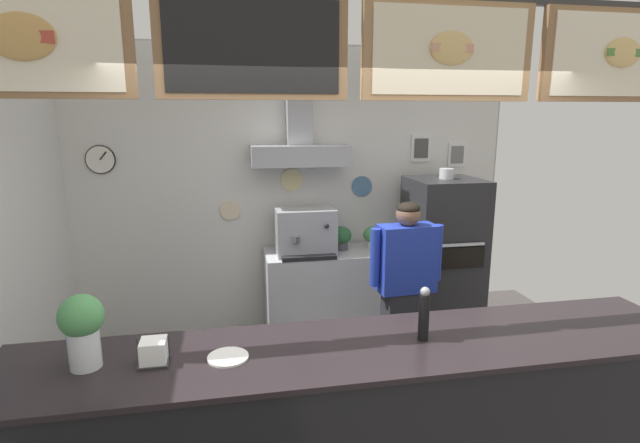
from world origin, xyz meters
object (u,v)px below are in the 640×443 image
object	(u,v)px
potted_rosemary	(372,236)
napkin_holder	(154,352)
espresso_machine	(305,232)
basil_vase	(82,329)
pepper_grinder	(424,314)
shop_worker	(405,292)
pizza_oven	(442,260)
condiment_plate	(228,357)
potted_oregano	(342,237)

from	to	relation	value
potted_rosemary	napkin_holder	size ratio (longest dim) A/B	1.51
espresso_machine	basil_vase	bearing A→B (deg)	-122.16
pepper_grinder	espresso_machine	bearing A→B (deg)	96.78
potted_rosemary	pepper_grinder	bearing A→B (deg)	-100.27
shop_worker	espresso_machine	bearing A→B (deg)	-62.10
pizza_oven	potted_rosemary	xyz separation A→B (m)	(-0.66, 0.24, 0.22)
espresso_machine	condiment_plate	world-z (taller)	espresso_machine
espresso_machine	potted_rosemary	size ratio (longest dim) A/B	2.51
espresso_machine	potted_oregano	world-z (taller)	espresso_machine
shop_worker	basil_vase	world-z (taller)	shop_worker
pizza_oven	shop_worker	bearing A→B (deg)	-129.79
potted_oregano	potted_rosemary	size ratio (longest dim) A/B	1.04
espresso_machine	potted_rosemary	xyz separation A→B (m)	(0.70, 0.05, -0.09)
espresso_machine	pepper_grinder	world-z (taller)	pepper_grinder
shop_worker	basil_vase	distance (m)	2.46
napkin_holder	pizza_oven	bearing A→B (deg)	40.31
espresso_machine	condiment_plate	distance (m)	2.44
potted_rosemary	napkin_holder	world-z (taller)	napkin_holder
espresso_machine	potted_oregano	size ratio (longest dim) A/B	2.41
potted_oregano	pepper_grinder	size ratio (longest dim) A/B	0.80
espresso_machine	shop_worker	bearing A→B (deg)	-57.93
pizza_oven	potted_oregano	xyz separation A→B (m)	(-0.98, 0.26, 0.22)
potted_oregano	napkin_holder	distance (m)	2.79
basil_vase	pizza_oven	bearing A→B (deg)	36.75
pizza_oven	pepper_grinder	distance (m)	2.41
potted_rosemary	espresso_machine	bearing A→B (deg)	-175.68
potted_rosemary	pepper_grinder	world-z (taller)	pepper_grinder
pepper_grinder	basil_vase	bearing A→B (deg)	179.14
potted_oregano	basil_vase	xyz separation A→B (m)	(-1.81, -2.34, 0.22)
napkin_holder	pepper_grinder	bearing A→B (deg)	-0.37
potted_rosemary	napkin_holder	xyz separation A→B (m)	(-1.81, -2.34, 0.08)
condiment_plate	shop_worker	bearing A→B (deg)	42.04
pepper_grinder	napkin_holder	size ratio (longest dim) A/B	1.96
shop_worker	basil_vase	bearing A→B (deg)	26.47
pizza_oven	shop_worker	distance (m)	1.11
pizza_oven	basil_vase	bearing A→B (deg)	-143.25
potted_rosemary	pepper_grinder	size ratio (longest dim) A/B	0.77
condiment_plate	napkin_holder	distance (m)	0.36
shop_worker	potted_oregano	bearing A→B (deg)	-80.40
pizza_oven	shop_worker	xyz separation A→B (m)	(-0.71, -0.85, 0.02)
shop_worker	napkin_holder	xyz separation A→B (m)	(-1.77, -1.25, 0.28)
pizza_oven	espresso_machine	distance (m)	1.41
pizza_oven	condiment_plate	bearing A→B (deg)	-134.96
potted_oregano	basil_vase	distance (m)	2.97
potted_rosemary	basil_vase	xyz separation A→B (m)	(-2.13, -2.33, 0.22)
pepper_grinder	condiment_plate	size ratio (longest dim) A/B	1.46
shop_worker	potted_rosemary	xyz separation A→B (m)	(0.05, 1.09, 0.20)
condiment_plate	napkin_holder	xyz separation A→B (m)	(-0.35, 0.02, 0.05)
pizza_oven	potted_rosemary	size ratio (longest dim) A/B	7.64
napkin_holder	condiment_plate	bearing A→B (deg)	-3.90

